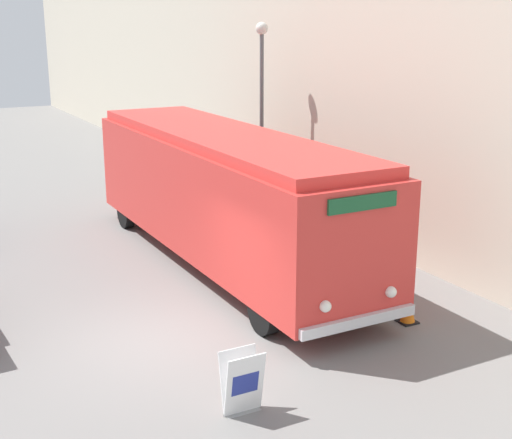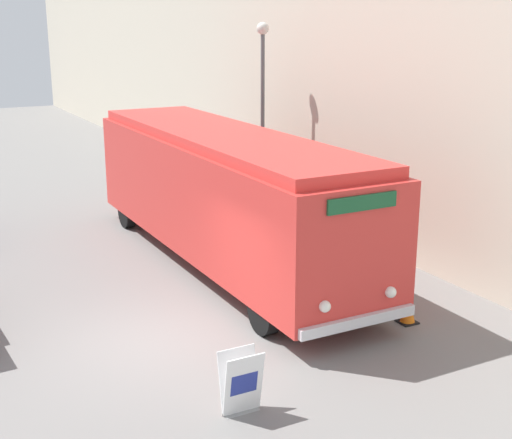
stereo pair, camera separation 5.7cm
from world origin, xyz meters
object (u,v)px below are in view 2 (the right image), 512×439
(sign_board, at_px, (241,383))
(streetlamp, at_px, (263,92))
(vintage_bus, at_px, (224,191))
(traffic_cone, at_px, (408,309))

(sign_board, xyz_separation_m, streetlamp, (5.73, 9.85, 3.33))
(vintage_bus, bearing_deg, traffic_cone, -72.24)
(sign_board, bearing_deg, traffic_cone, 17.88)
(sign_board, bearing_deg, vintage_bus, 66.36)
(vintage_bus, bearing_deg, streetlamp, 49.22)
(vintage_bus, xyz_separation_m, traffic_cone, (1.62, -5.06, -1.55))
(vintage_bus, height_order, streetlamp, streetlamp)
(sign_board, relative_size, streetlamp, 0.17)
(sign_board, distance_m, streetlamp, 11.87)
(sign_board, xyz_separation_m, traffic_cone, (4.47, 1.44, -0.20))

